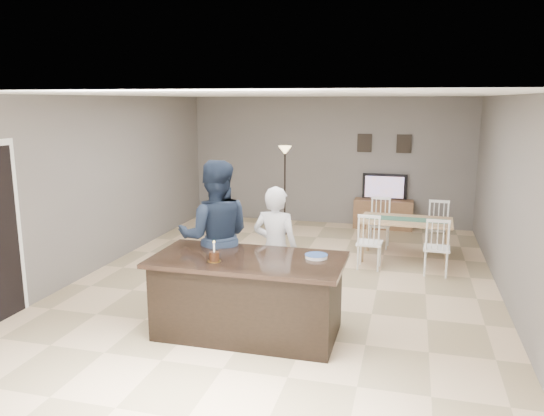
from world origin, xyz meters
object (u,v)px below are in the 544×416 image
(kitchen_island, at_px, (248,295))
(tv_console, at_px, (383,214))
(birthday_cake, at_px, (214,256))
(television, at_px, (384,187))
(floor_lamp, at_px, (285,166))
(plate_stack, at_px, (316,256))
(dining_table, at_px, (406,226))
(man, at_px, (215,237))
(woman, at_px, (275,249))

(kitchen_island, bearing_deg, tv_console, 77.84)
(tv_console, distance_m, birthday_cake, 6.02)
(kitchen_island, height_order, television, television)
(floor_lamp, bearing_deg, birthday_cake, -85.63)
(plate_stack, bearing_deg, tv_console, 85.15)
(plate_stack, height_order, dining_table, plate_stack)
(man, xyz_separation_m, plate_stack, (1.34, -0.36, -0.04))
(tv_console, bearing_deg, kitchen_island, -102.16)
(woman, relative_size, floor_lamp, 0.91)
(kitchen_island, distance_m, man, 0.96)
(plate_stack, xyz_separation_m, floor_lamp, (-1.43, 4.45, 0.44))
(tv_console, distance_m, plate_stack, 5.44)
(tv_console, height_order, birthday_cake, birthday_cake)
(plate_stack, bearing_deg, man, 164.76)
(dining_table, bearing_deg, birthday_cake, -116.04)
(dining_table, relative_size, floor_lamp, 0.99)
(dining_table, bearing_deg, kitchen_island, -113.49)
(woman, bearing_deg, man, 19.86)
(woman, xyz_separation_m, man, (-0.73, -0.19, 0.16))
(kitchen_island, distance_m, plate_stack, 0.90)
(tv_console, relative_size, television, 1.31)
(woman, bearing_deg, television, -96.80)
(man, height_order, dining_table, man)
(television, bearing_deg, dining_table, 102.11)
(tv_console, distance_m, man, 5.37)
(kitchen_island, xyz_separation_m, woman, (0.13, 0.74, 0.35))
(woman, height_order, floor_lamp, floor_lamp)
(woman, bearing_deg, floor_lamp, -72.68)
(plate_stack, bearing_deg, birthday_cake, -158.96)
(birthday_cake, distance_m, dining_table, 4.15)
(woman, bearing_deg, dining_table, -114.77)
(tv_console, height_order, plate_stack, plate_stack)
(woman, bearing_deg, plate_stack, 143.56)
(tv_console, bearing_deg, floor_lamp, -153.73)
(kitchen_island, height_order, plate_stack, plate_stack)
(kitchen_island, relative_size, woman, 1.34)
(kitchen_island, height_order, birthday_cake, birthday_cake)
(woman, relative_size, dining_table, 0.93)
(birthday_cake, xyz_separation_m, dining_table, (2.00, 3.62, -0.38))
(birthday_cake, bearing_deg, man, 109.96)
(plate_stack, bearing_deg, floor_lamp, 107.79)
(man, xyz_separation_m, floor_lamp, (-0.09, 4.09, 0.40))
(floor_lamp, bearing_deg, television, 27.96)
(tv_console, height_order, man, man)
(man, height_order, birthday_cake, man)
(television, bearing_deg, kitchen_island, 77.99)
(birthday_cake, bearing_deg, tv_console, 75.34)
(tv_console, distance_m, dining_table, 2.25)
(man, bearing_deg, television, -127.30)
(man, bearing_deg, woman, 176.49)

